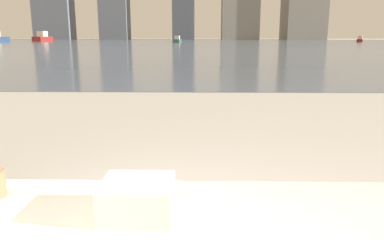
{
  "coord_description": "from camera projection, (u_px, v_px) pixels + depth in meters",
  "views": [
    {
      "loc": [
        0.19,
        -0.39,
        1.1
      ],
      "look_at": [
        0.13,
        2.14,
        0.53
      ],
      "focal_mm": 35.0,
      "sensor_mm": 36.0,
      "label": 1
    }
  ],
  "objects": [
    {
      "name": "harbor_water",
      "position": [
        200.0,
        43.0,
        61.09
      ],
      "size": [
        180.0,
        110.0,
        0.01
      ],
      "color": "slate",
      "rests_on": "ground_plane"
    },
    {
      "name": "towel_stack",
      "position": [
        138.0,
        198.0,
        1.25
      ],
      "size": [
        0.24,
        0.22,
        0.12
      ],
      "color": "silver",
      "rests_on": "bathtub"
    },
    {
      "name": "harbor_boat_3",
      "position": [
        177.0,
        40.0,
        63.15
      ],
      "size": [
        1.33,
        3.12,
        1.14
      ],
      "color": "#335647",
      "rests_on": "harbor_water"
    },
    {
      "name": "harbor_boat_2",
      "position": [
        360.0,
        40.0,
        69.94
      ],
      "size": [
        2.18,
        3.11,
        1.11
      ],
      "color": "maroon",
      "rests_on": "harbor_water"
    },
    {
      "name": "harbor_boat_1",
      "position": [
        43.0,
        38.0,
        76.99
      ],
      "size": [
        2.28,
        5.57,
        2.04
      ],
      "color": "maroon",
      "rests_on": "harbor_water"
    }
  ]
}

